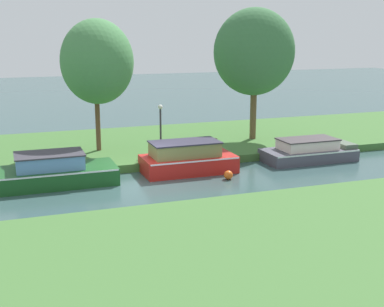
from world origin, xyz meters
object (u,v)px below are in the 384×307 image
(forest_narrowboat, at_px, (56,171))
(mooring_post_near, at_px, (84,160))
(mooring_post_far, at_px, (215,147))
(channel_buoy, at_px, (228,175))
(red_cruiser, at_px, (187,159))
(lamp_post, at_px, (161,122))
(willow_tree_centre, at_px, (255,52))
(willow_tree_left, at_px, (97,62))
(slate_barge, at_px, (309,151))

(forest_narrowboat, relative_size, mooring_post_near, 9.49)
(mooring_post_far, distance_m, channel_buoy, 3.36)
(red_cruiser, bearing_deg, mooring_post_far, 34.49)
(lamp_post, bearing_deg, willow_tree_centre, 16.24)
(willow_tree_left, distance_m, channel_buoy, 9.03)
(slate_barge, bearing_deg, forest_narrowboat, -180.00)
(willow_tree_left, bearing_deg, willow_tree_centre, 3.08)
(forest_narrowboat, xyz_separation_m, red_cruiser, (6.15, 0.00, 0.07))
(mooring_post_near, xyz_separation_m, channel_buoy, (6.08, -3.24, -0.46))
(willow_tree_left, distance_m, mooring_post_far, 7.44)
(mooring_post_far, bearing_deg, slate_barge, -16.19)
(forest_narrowboat, bearing_deg, mooring_post_far, 9.62)
(willow_tree_centre, bearing_deg, slate_barge, -76.44)
(red_cruiser, height_order, willow_tree_left, willow_tree_left)
(willow_tree_centre, xyz_separation_m, lamp_post, (-6.22, -1.81, -3.42))
(forest_narrowboat, distance_m, channel_buoy, 7.73)
(lamp_post, height_order, mooring_post_near, lamp_post)
(forest_narrowboat, height_order, mooring_post_far, forest_narrowboat)
(willow_tree_centre, bearing_deg, mooring_post_far, -139.84)
(lamp_post, bearing_deg, mooring_post_far, -26.90)
(willow_tree_left, bearing_deg, mooring_post_far, -25.45)
(willow_tree_left, bearing_deg, lamp_post, -24.17)
(willow_tree_centre, bearing_deg, forest_narrowboat, -159.24)
(willow_tree_centre, relative_size, lamp_post, 2.96)
(willow_tree_left, bearing_deg, red_cruiser, -48.99)
(willow_tree_centre, distance_m, lamp_post, 7.33)
(slate_barge, height_order, forest_narrowboat, forest_narrowboat)
(forest_narrowboat, height_order, willow_tree_left, willow_tree_left)
(forest_narrowboat, relative_size, willow_tree_centre, 0.67)
(red_cruiser, distance_m, mooring_post_far, 2.45)
(red_cruiser, height_order, channel_buoy, red_cruiser)
(red_cruiser, distance_m, channel_buoy, 2.34)
(slate_barge, distance_m, willow_tree_left, 11.92)
(slate_barge, height_order, willow_tree_centre, willow_tree_centre)
(red_cruiser, relative_size, mooring_post_near, 8.36)
(slate_barge, relative_size, willow_tree_left, 0.71)
(lamp_post, bearing_deg, mooring_post_near, -162.94)
(red_cruiser, distance_m, willow_tree_left, 6.92)
(willow_tree_left, height_order, channel_buoy, willow_tree_left)
(willow_tree_centre, distance_m, mooring_post_far, 6.68)
(willow_tree_left, relative_size, willow_tree_centre, 0.91)
(mooring_post_near, relative_size, mooring_post_far, 0.63)
(slate_barge, bearing_deg, channel_buoy, -161.14)
(lamp_post, bearing_deg, forest_narrowboat, -154.54)
(willow_tree_left, height_order, willow_tree_centre, willow_tree_centre)
(willow_tree_centre, bearing_deg, channel_buoy, -124.41)
(mooring_post_near, bearing_deg, willow_tree_centre, 16.57)
(willow_tree_left, xyz_separation_m, mooring_post_near, (-1.27, -2.61, -4.45))
(mooring_post_near, height_order, mooring_post_far, mooring_post_far)
(mooring_post_near, xyz_separation_m, mooring_post_far, (6.75, 0.00, 0.16))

